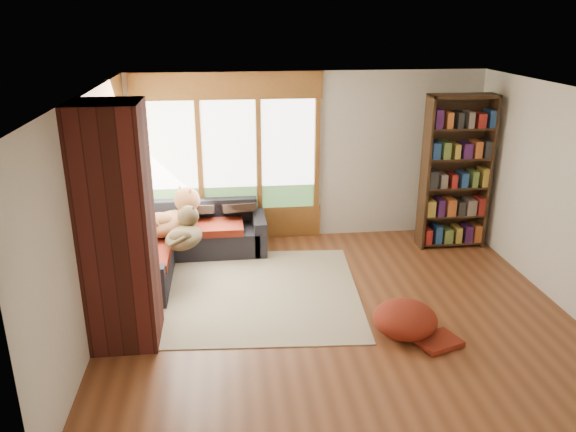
{
  "coord_description": "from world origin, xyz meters",
  "views": [
    {
      "loc": [
        -1.27,
        -5.91,
        3.38
      ],
      "look_at": [
        -0.49,
        0.8,
        0.95
      ],
      "focal_mm": 35.0,
      "sensor_mm": 36.0,
      "label": 1
    }
  ],
  "objects_px": {
    "pouf": "(405,318)",
    "dog_brindle": "(185,226)",
    "sectional_sofa": "(180,241)",
    "area_rug": "(226,292)",
    "bookshelf": "(456,173)",
    "brick_chimney": "(117,229)",
    "dog_tan": "(174,211)"
  },
  "relations": [
    {
      "from": "pouf",
      "to": "dog_brindle",
      "type": "xyz_separation_m",
      "value": [
        -2.49,
        1.76,
        0.54
      ]
    },
    {
      "from": "sectional_sofa",
      "to": "area_rug",
      "type": "height_order",
      "value": "sectional_sofa"
    },
    {
      "from": "area_rug",
      "to": "dog_brindle",
      "type": "distance_m",
      "value": 1.05
    },
    {
      "from": "dog_brindle",
      "to": "bookshelf",
      "type": "bearing_deg",
      "value": -68.53
    },
    {
      "from": "bookshelf",
      "to": "pouf",
      "type": "distance_m",
      "value": 3.01
    },
    {
      "from": "brick_chimney",
      "to": "dog_tan",
      "type": "bearing_deg",
      "value": 78.43
    },
    {
      "from": "sectional_sofa",
      "to": "pouf",
      "type": "xyz_separation_m",
      "value": [
        2.61,
        -2.32,
        -0.1
      ]
    },
    {
      "from": "sectional_sofa",
      "to": "brick_chimney",
      "type": "bearing_deg",
      "value": -101.83
    },
    {
      "from": "area_rug",
      "to": "brick_chimney",
      "type": "bearing_deg",
      "value": -138.53
    },
    {
      "from": "dog_brindle",
      "to": "sectional_sofa",
      "type": "bearing_deg",
      "value": 23.87
    },
    {
      "from": "bookshelf",
      "to": "dog_tan",
      "type": "bearing_deg",
      "value": -177.12
    },
    {
      "from": "area_rug",
      "to": "pouf",
      "type": "relative_size",
      "value": 4.77
    },
    {
      "from": "area_rug",
      "to": "pouf",
      "type": "bearing_deg",
      "value": -31.77
    },
    {
      "from": "area_rug",
      "to": "dog_tan",
      "type": "xyz_separation_m",
      "value": [
        -0.68,
        1.01,
        0.79
      ]
    },
    {
      "from": "brick_chimney",
      "to": "dog_tan",
      "type": "height_order",
      "value": "brick_chimney"
    },
    {
      "from": "brick_chimney",
      "to": "pouf",
      "type": "distance_m",
      "value": 3.25
    },
    {
      "from": "pouf",
      "to": "dog_tan",
      "type": "bearing_deg",
      "value": 139.94
    },
    {
      "from": "bookshelf",
      "to": "dog_brindle",
      "type": "xyz_separation_m",
      "value": [
        -3.97,
        -0.68,
        -0.41
      ]
    },
    {
      "from": "area_rug",
      "to": "dog_tan",
      "type": "relative_size",
      "value": 3.24
    },
    {
      "from": "bookshelf",
      "to": "dog_brindle",
      "type": "bearing_deg",
      "value": -170.3
    },
    {
      "from": "brick_chimney",
      "to": "sectional_sofa",
      "type": "bearing_deg",
      "value": 77.71
    },
    {
      "from": "brick_chimney",
      "to": "area_rug",
      "type": "height_order",
      "value": "brick_chimney"
    },
    {
      "from": "area_rug",
      "to": "pouf",
      "type": "xyz_separation_m",
      "value": [
        1.97,
        -1.22,
        0.2
      ]
    },
    {
      "from": "bookshelf",
      "to": "area_rug",
      "type": "bearing_deg",
      "value": -160.66
    },
    {
      "from": "sectional_sofa",
      "to": "dog_tan",
      "type": "height_order",
      "value": "dog_tan"
    },
    {
      "from": "area_rug",
      "to": "dog_brindle",
      "type": "height_order",
      "value": "dog_brindle"
    },
    {
      "from": "area_rug",
      "to": "pouf",
      "type": "height_order",
      "value": "pouf"
    },
    {
      "from": "dog_brindle",
      "to": "brick_chimney",
      "type": "bearing_deg",
      "value": 170.95
    },
    {
      "from": "pouf",
      "to": "dog_brindle",
      "type": "bearing_deg",
      "value": 144.74
    },
    {
      "from": "bookshelf",
      "to": "sectional_sofa",
      "type": "bearing_deg",
      "value": -178.32
    },
    {
      "from": "sectional_sofa",
      "to": "dog_tan",
      "type": "relative_size",
      "value": 2.1
    },
    {
      "from": "brick_chimney",
      "to": "dog_tan",
      "type": "distance_m",
      "value": 2.06
    }
  ]
}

